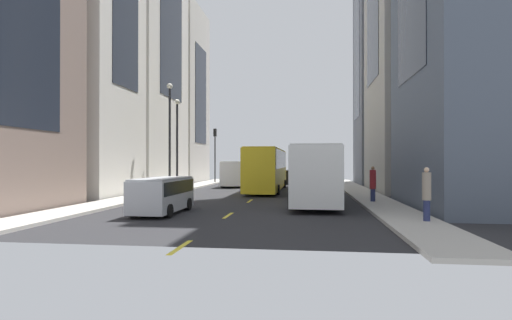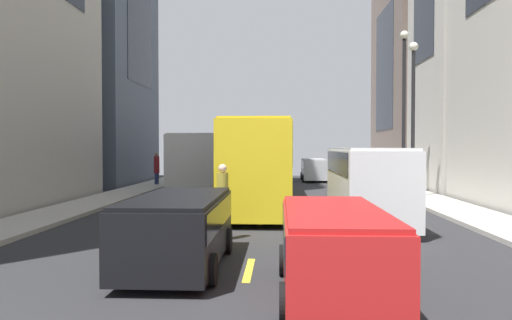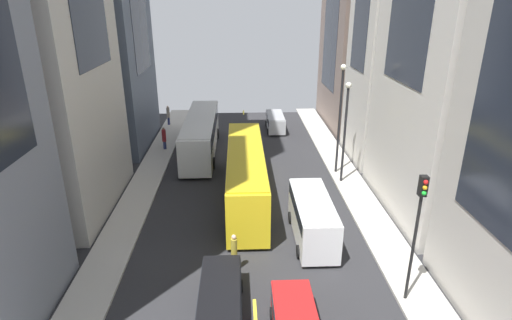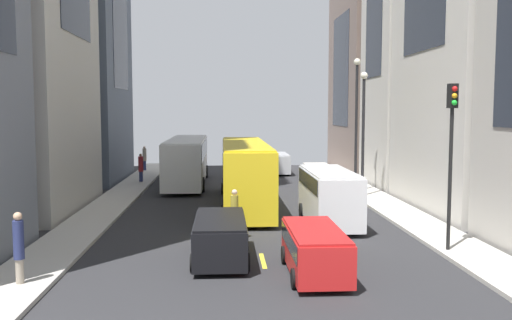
{
  "view_description": "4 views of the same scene",
  "coord_description": "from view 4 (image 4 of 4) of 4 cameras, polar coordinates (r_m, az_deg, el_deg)",
  "views": [
    {
      "loc": [
        -3.67,
        32.25,
        2.47
      ],
      "look_at": [
        0.73,
        -1.68,
        2.66
      ],
      "focal_mm": 28.21,
      "sensor_mm": 36.0,
      "label": 1
    },
    {
      "loc": [
        0.64,
        -24.26,
        2.6
      ],
      "look_at": [
        -0.49,
        -0.54,
        1.99
      ],
      "focal_mm": 34.35,
      "sensor_mm": 36.0,
      "label": 2
    },
    {
      "loc": [
        -0.6,
        -28.75,
        13.25
      ],
      "look_at": [
        0.64,
        -0.05,
        1.96
      ],
      "focal_mm": 29.11,
      "sensor_mm": 36.0,
      "label": 3
    },
    {
      "loc": [
        -1.41,
        -33.4,
        5.37
      ],
      "look_at": [
        0.56,
        -0.55,
        2.44
      ],
      "focal_mm": 38.87,
      "sensor_mm": 36.0,
      "label": 4
    }
  ],
  "objects": [
    {
      "name": "lane_stripe_5",
      "position": [
        47.73,
        -1.72,
        -1.37
      ],
      "size": [
        0.16,
        2.0,
        0.01
      ],
      "primitive_type": "cube",
      "color": "yellow",
      "rests_on": "ground"
    },
    {
      "name": "pedestrian_crossing_near",
      "position": [
        49.72,
        -11.4,
        0.26
      ],
      "size": [
        0.34,
        0.34,
        2.12
      ],
      "rotation": [
        0.0,
        0.0,
        6.0
      ],
      "color": "navy",
      "rests_on": "ground"
    },
    {
      "name": "car_black_1",
      "position": [
        20.09,
        -3.72,
        -7.73
      ],
      "size": [
        1.99,
        4.58,
        1.55
      ],
      "color": "black",
      "rests_on": "ground"
    },
    {
      "name": "ground_plane",
      "position": [
        33.86,
        -1.0,
        -4.04
      ],
      "size": [
        41.9,
        41.9,
        0.0
      ],
      "primitive_type": "plane",
      "color": "#28282B"
    },
    {
      "name": "sidewalk_west",
      "position": [
        34.42,
        -14.12,
        -3.92
      ],
      "size": [
        2.3,
        44.0,
        0.15
      ],
      "primitive_type": "cube",
      "color": "#B2ADA3",
      "rests_on": "ground"
    },
    {
      "name": "pedestrian_waiting_curb",
      "position": [
        41.79,
        -11.77,
        -0.7
      ],
      "size": [
        0.37,
        0.37,
        2.07
      ],
      "rotation": [
        0.0,
        0.0,
        5.24
      ],
      "color": "navy",
      "rests_on": "ground"
    },
    {
      "name": "traffic_light_near_corner",
      "position": [
        21.76,
        19.48,
        2.37
      ],
      "size": [
        0.32,
        0.44,
        6.22
      ],
      "color": "black",
      "rests_on": "ground"
    },
    {
      "name": "car_red_0",
      "position": [
        18.44,
        6.08,
        -8.94
      ],
      "size": [
        1.88,
        4.47,
        1.54
      ],
      "color": "red",
      "rests_on": "ground"
    },
    {
      "name": "lane_stripe_6",
      "position": [
        54.68,
        -1.94,
        -0.55
      ],
      "size": [
        0.16,
        2.0,
        0.01
      ],
      "primitive_type": "cube",
      "color": "yellow",
      "rests_on": "ground"
    },
    {
      "name": "lane_stripe_3",
      "position": [
        33.86,
        -1.0,
        -4.03
      ],
      "size": [
        0.16,
        2.0,
        0.01
      ],
      "primitive_type": "cube",
      "color": "yellow",
      "rests_on": "ground"
    },
    {
      "name": "streetlamp_far",
      "position": [
        36.18,
        10.29,
        4.83
      ],
      "size": [
        0.44,
        0.44,
        8.54
      ],
      "color": "black",
      "rests_on": "ground"
    },
    {
      "name": "lane_stripe_1",
      "position": [
        20.18,
        0.71,
        -10.33
      ],
      "size": [
        0.16,
        2.0,
        0.01
      ],
      "primitive_type": "cube",
      "color": "yellow",
      "rests_on": "ground"
    },
    {
      "name": "delivery_van_white",
      "position": [
        26.35,
        7.53,
        -3.37
      ],
      "size": [
        2.25,
        6.09,
        2.58
      ],
      "color": "white",
      "rests_on": "ground"
    },
    {
      "name": "lane_stripe_4",
      "position": [
        40.78,
        -1.42,
        -2.47
      ],
      "size": [
        0.16,
        2.0,
        0.01
      ],
      "primitive_type": "cube",
      "color": "yellow",
      "rests_on": "ground"
    },
    {
      "name": "lane_stripe_2",
      "position": [
        26.98,
        -0.37,
        -6.38
      ],
      "size": [
        0.16,
        2.0,
        0.01
      ],
      "primitive_type": "cube",
      "color": "yellow",
      "rests_on": "ground"
    },
    {
      "name": "city_bus_white",
      "position": [
        40.69,
        -7.11,
        0.31
      ],
      "size": [
        2.8,
        12.94,
        3.35
      ],
      "color": "silver",
      "rests_on": "ground"
    },
    {
      "name": "pedestrian_crossing_mid",
      "position": [
        18.34,
        -23.23,
        -8.06
      ],
      "size": [
        0.32,
        0.32,
        2.19
      ],
      "rotation": [
        0.0,
        0.0,
        2.63
      ],
      "color": "gray",
      "rests_on": "ground"
    },
    {
      "name": "streetcar_yellow",
      "position": [
        31.24,
        -1.15,
        -0.88
      ],
      "size": [
        2.7,
        13.57,
        3.59
      ],
      "color": "yellow",
      "rests_on": "ground"
    },
    {
      "name": "car_silver_2",
      "position": [
        47.47,
        2.26,
        -0.18
      ],
      "size": [
        1.89,
        4.69,
        1.72
      ],
      "color": "#B7BABF",
      "rests_on": "ground"
    },
    {
      "name": "sidewalk_east",
      "position": [
        35.05,
        11.87,
        -3.71
      ],
      "size": [
        2.3,
        44.0,
        0.15
      ],
      "primitive_type": "cube",
      "color": "#B2ADA3",
      "rests_on": "ground"
    },
    {
      "name": "building_east_3",
      "position": [
        51.5,
        12.35,
        8.95
      ],
      "size": [
        6.69,
        11.53,
        17.89
      ],
      "color": "#7A665B",
      "rests_on": "ground"
    },
    {
      "name": "pedestrian_walking_far",
      "position": [
        23.08,
        -2.22,
        -5.46
      ],
      "size": [
        0.32,
        0.32,
        2.13
      ],
      "rotation": [
        0.0,
        0.0,
        2.79
      ],
      "color": "black",
      "rests_on": "ground"
    },
    {
      "name": "streetlamp_near",
      "position": [
        34.45,
        10.99,
        3.95
      ],
      "size": [
        0.44,
        0.44,
        7.57
      ],
      "color": "black",
      "rests_on": "ground"
    }
  ]
}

